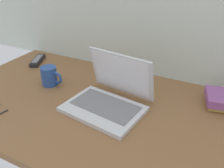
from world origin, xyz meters
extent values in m
cube|color=brown|center=(0.00, 0.00, 0.01)|extent=(1.60, 0.76, 0.03)
cube|color=silver|center=(-0.06, -0.03, 0.04)|extent=(0.34, 0.26, 0.02)
cube|color=slate|center=(-0.05, -0.01, 0.05)|extent=(0.29, 0.17, 0.00)
cube|color=silver|center=(-0.04, 0.11, 0.15)|extent=(0.31, 0.10, 0.20)
cube|color=white|center=(-0.04, 0.10, 0.15)|extent=(0.27, 0.08, 0.17)
cylinder|color=#26478C|center=(-0.40, 0.05, 0.08)|extent=(0.08, 0.08, 0.09)
torus|color=#26478C|center=(-0.35, 0.05, 0.08)|extent=(0.06, 0.01, 0.06)
cylinder|color=brown|center=(-0.40, 0.05, 0.12)|extent=(0.07, 0.07, 0.00)
cube|color=black|center=(-0.64, 0.23, 0.04)|extent=(0.11, 0.16, 0.02)
cube|color=slate|center=(-0.64, 0.23, 0.05)|extent=(0.08, 0.12, 0.00)
cube|color=#333338|center=(-0.41, -0.23, 0.03)|extent=(0.02, 0.06, 0.00)
camera|label=1|loc=(0.33, -0.71, 0.59)|focal=37.65mm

